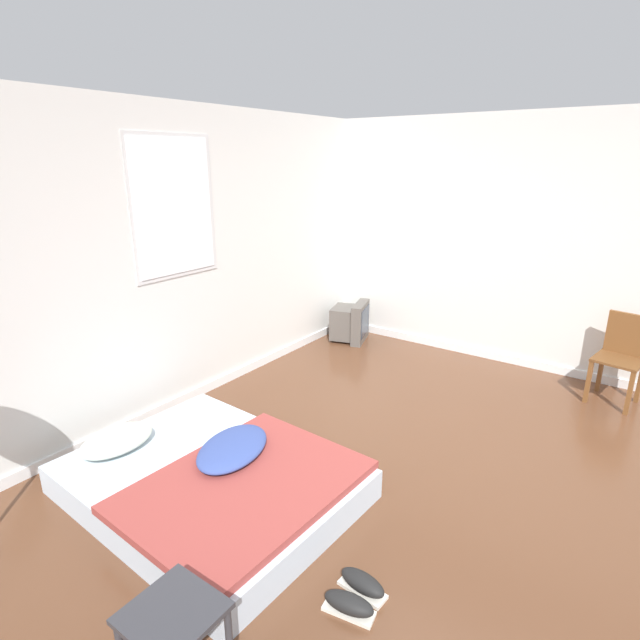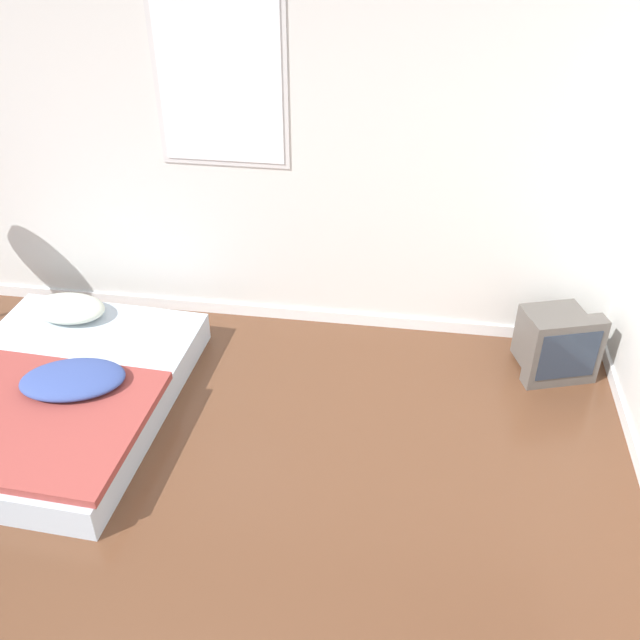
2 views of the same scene
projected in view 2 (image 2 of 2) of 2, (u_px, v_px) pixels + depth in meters
The scene contains 4 objects.
ground_plane at pixel (110, 639), 3.19m from camera, with size 20.00×20.00×0.00m, color brown.
wall_back at pixel (235, 147), 4.65m from camera, with size 7.55×0.08×2.60m.
mattress_bed at pixel (54, 393), 4.40m from camera, with size 1.48×1.89×0.35m.
crt_tv at pixel (556, 343), 4.67m from camera, with size 0.54×0.51×0.48m.
Camera 2 is at (1.20, -1.67, 2.99)m, focal length 40.00 mm.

